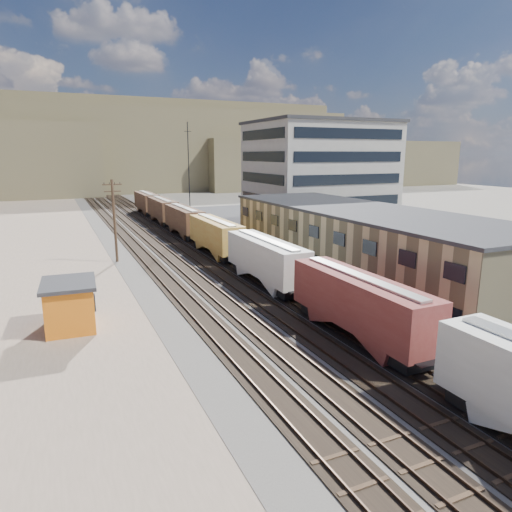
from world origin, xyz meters
name	(u,v)px	position (x,y,z in m)	size (l,w,h in m)	color
ground	(423,431)	(0.00, 0.00, 0.00)	(300.00, 300.00, 0.00)	#6B6356
ballast_bed	(170,245)	(0.00, 50.00, 0.03)	(18.00, 200.00, 0.06)	#4C4742
dirt_yard	(10,276)	(-20.00, 40.00, 0.01)	(24.00, 180.00, 0.03)	#85705B
asphalt_lot	(357,251)	(22.00, 35.00, 0.02)	(26.00, 120.00, 0.04)	#232326
rail_tracks	(166,244)	(-0.55, 50.00, 0.11)	(11.40, 200.00, 0.24)	black
freight_train	(238,245)	(3.80, 33.12, 2.79)	(3.00, 119.74, 4.46)	black
warehouse	(362,242)	(14.98, 25.00, 3.65)	(12.40, 40.40, 7.25)	tan
office_tower	(319,175)	(27.95, 54.95, 9.26)	(22.60, 18.60, 18.45)	#9E998E
utility_pole_north	(114,219)	(-8.50, 42.00, 5.30)	(2.20, 0.32, 10.00)	#382619
radio_mast	(189,177)	(6.00, 60.00, 9.12)	(1.20, 0.16, 18.00)	black
hills_north	(92,151)	(0.17, 167.92, 14.10)	(265.00, 80.00, 32.00)	brown
maintenance_shed	(70,304)	(-14.63, 21.10, 1.87)	(4.12, 5.19, 3.65)	orange
parked_car_blue	(308,221)	(28.08, 58.41, 0.67)	(2.23, 4.83, 1.34)	navy
parked_car_far	(353,228)	(30.31, 47.59, 0.79)	(1.86, 4.62, 1.58)	silver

